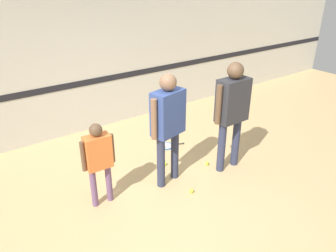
% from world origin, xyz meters
% --- Properties ---
extents(ground_plane, '(16.00, 16.00, 0.00)m').
position_xyz_m(ground_plane, '(0.00, 0.00, 0.00)').
color(ground_plane, tan).
extents(wall_back, '(16.00, 0.07, 3.20)m').
position_xyz_m(wall_back, '(0.00, 2.77, 1.60)').
color(wall_back, beige).
rests_on(wall_back, ground_plane).
extents(person_instructor, '(0.65, 0.37, 1.76)m').
position_xyz_m(person_instructor, '(0.11, 0.25, 1.09)').
color(person_instructor, '#2D334C').
rests_on(person_instructor, ground_plane).
extents(person_student_left, '(0.48, 0.21, 1.25)m').
position_xyz_m(person_student_left, '(-0.96, 0.36, 0.77)').
color(person_student_left, '#6B4C70').
rests_on(person_student_left, ground_plane).
extents(person_student_right, '(0.69, 0.28, 1.81)m').
position_xyz_m(person_student_right, '(1.17, -0.00, 1.12)').
color(person_student_right, '#2D334C').
rests_on(person_student_right, ground_plane).
extents(racket_spare_on_floor, '(0.54, 0.37, 0.03)m').
position_xyz_m(racket_spare_on_floor, '(0.76, 1.19, 0.01)').
color(racket_spare_on_floor, blue).
rests_on(racket_spare_on_floor, ground_plane).
extents(tennis_ball_near_instructor, '(0.07, 0.07, 0.07)m').
position_xyz_m(tennis_ball_near_instructor, '(0.22, -0.21, 0.03)').
color(tennis_ball_near_instructor, '#CCE038').
rests_on(tennis_ball_near_instructor, ground_plane).
extents(tennis_ball_by_spare_racket, '(0.07, 0.07, 0.07)m').
position_xyz_m(tennis_ball_by_spare_racket, '(0.65, 1.15, 0.03)').
color(tennis_ball_by_spare_racket, '#CCE038').
rests_on(tennis_ball_by_spare_racket, ground_plane).
extents(tennis_ball_stray_left, '(0.07, 0.07, 0.07)m').
position_xyz_m(tennis_ball_stray_left, '(0.33, 0.65, 0.03)').
color(tennis_ball_stray_left, '#CCE038').
rests_on(tennis_ball_stray_left, ground_plane).
extents(tennis_ball_stray_right, '(0.07, 0.07, 0.07)m').
position_xyz_m(tennis_ball_stray_right, '(0.93, 0.24, 0.03)').
color(tennis_ball_stray_right, '#CCE038').
rests_on(tennis_ball_stray_right, ground_plane).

